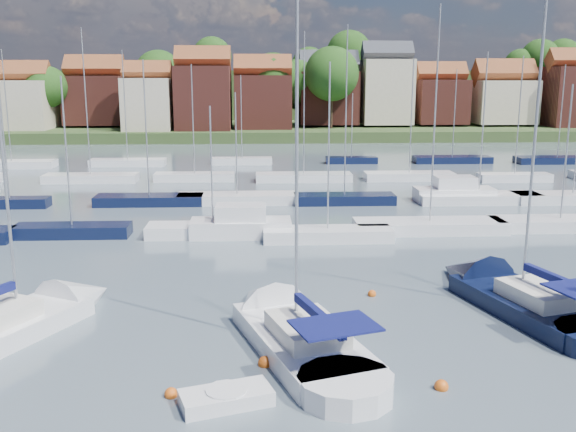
{
  "coord_description": "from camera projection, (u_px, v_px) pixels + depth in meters",
  "views": [
    {
      "loc": [
        -4.08,
        -23.66,
        11.05
      ],
      "look_at": [
        -2.29,
        14.0,
        2.75
      ],
      "focal_mm": 40.0,
      "sensor_mm": 36.0,
      "label": 1
    }
  ],
  "objects": [
    {
      "name": "ground",
      "position": [
        298.0,
        187.0,
        64.66
      ],
      "size": [
        260.0,
        260.0,
        0.0
      ],
      "primitive_type": "plane",
      "color": "#4C5D67",
      "rests_on": "ground"
    },
    {
      "name": "sailboat_left",
      "position": [
        34.0,
        318.0,
        28.87
      ],
      "size": [
        7.93,
        11.53,
        15.53
      ],
      "rotation": [
        0.0,
        0.0,
        1.09
      ],
      "color": "white",
      "rests_on": "ground"
    },
    {
      "name": "sailboat_navy",
      "position": [
        505.0,
        295.0,
        31.93
      ],
      "size": [
        7.0,
        13.59,
        18.12
      ],
      "rotation": [
        0.0,
        0.0,
        1.85
      ],
      "color": "black",
      "rests_on": "ground"
    },
    {
      "name": "buoy_c",
      "position": [
        265.0,
        365.0,
        24.95
      ],
      "size": [
        0.55,
        0.55,
        0.55
      ],
      "primitive_type": "sphere",
      "color": "#D85914",
      "rests_on": "ground"
    },
    {
      "name": "far_shore_town",
      "position": [
        283.0,
        103.0,
        154.18
      ],
      "size": [
        212.46,
        90.0,
        22.27
      ],
      "color": "#3A4924",
      "rests_on": "ground"
    },
    {
      "name": "buoy_e",
      "position": [
        372.0,
        296.0,
        32.82
      ],
      "size": [
        0.43,
        0.43,
        0.43
      ],
      "primitive_type": "sphere",
      "color": "#D85914",
      "rests_on": "ground"
    },
    {
      "name": "sailboat_centre",
      "position": [
        286.0,
        328.0,
        27.78
      ],
      "size": [
        7.3,
        13.48,
        17.66
      ],
      "rotation": [
        0.0,
        0.0,
        1.88
      ],
      "color": "white",
      "rests_on": "ground"
    },
    {
      "name": "marina_field",
      "position": [
        322.0,
        191.0,
        59.93
      ],
      "size": [
        79.62,
        41.41,
        15.93
      ],
      "color": "white",
      "rests_on": "ground"
    },
    {
      "name": "buoy_d",
      "position": [
        441.0,
        389.0,
        23.07
      ],
      "size": [
        0.51,
        0.51,
        0.51
      ],
      "primitive_type": "sphere",
      "color": "#D85914",
      "rests_on": "ground"
    },
    {
      "name": "tender",
      "position": [
        226.0,
        398.0,
        21.92
      ],
      "size": [
        3.4,
        2.32,
        0.67
      ],
      "rotation": [
        0.0,
        0.0,
        0.31
      ],
      "color": "white",
      "rests_on": "ground"
    },
    {
      "name": "buoy_b",
      "position": [
        171.0,
        397.0,
        22.52
      ],
      "size": [
        0.47,
        0.47,
        0.47
      ],
      "primitive_type": "sphere",
      "color": "#D85914",
      "rests_on": "ground"
    }
  ]
}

